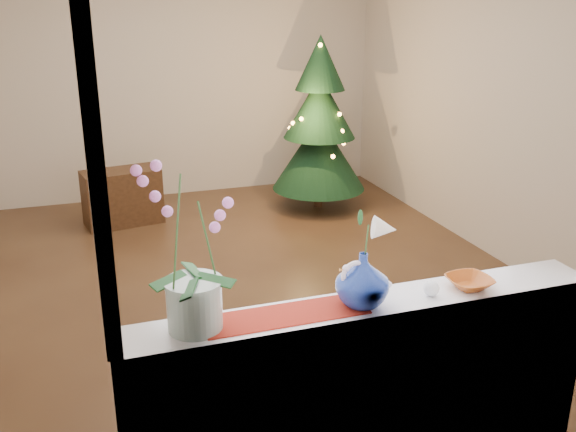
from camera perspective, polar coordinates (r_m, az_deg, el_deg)
name	(u,v)px	position (r m, az deg, el deg)	size (l,w,h in m)	color
ground	(237,278)	(5.25, -4.53, -5.53)	(5.00, 5.00, 0.00)	#3B2518
wall_back	(177,75)	(7.27, -9.87, 12.28)	(4.50, 0.10, 2.70)	beige
wall_front	(387,219)	(2.56, 8.79, -0.23)	(4.50, 0.10, 2.70)	beige
wall_right	(490,98)	(5.80, 17.48, 9.99)	(0.10, 5.00, 2.70)	beige
window_apron	(372,407)	(3.02, 7.52, -16.51)	(2.20, 0.08, 0.88)	white
windowsill	(368,306)	(2.85, 7.13, -7.97)	(2.20, 0.26, 0.04)	white
window_frame	(388,130)	(2.50, 8.88, 7.59)	(2.22, 0.06, 1.60)	white
runner	(286,315)	(2.71, -0.22, -8.78)	(0.70, 0.20, 0.01)	maroon
orchid_pot	(191,248)	(2.49, -8.58, -2.81)	(0.24, 0.24, 0.70)	beige
swan	(366,284)	(2.77, 6.91, -5.99)	(0.24, 0.11, 0.20)	white
blue_vase	(363,276)	(2.75, 6.65, -5.30)	(0.26, 0.26, 0.28)	navy
lily	(365,222)	(2.66, 6.85, -0.53)	(0.15, 0.09, 0.21)	silver
paperweight	(431,288)	(2.93, 12.63, -6.30)	(0.07, 0.07, 0.07)	white
amber_dish	(469,283)	(3.05, 15.83, -5.76)	(0.17, 0.17, 0.04)	#9C4410
xmas_tree	(319,124)	(6.76, 2.81, 8.18)	(0.99, 0.99, 1.81)	black
side_table	(122,197)	(6.58, -14.51, 1.64)	(0.74, 0.37, 0.55)	black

